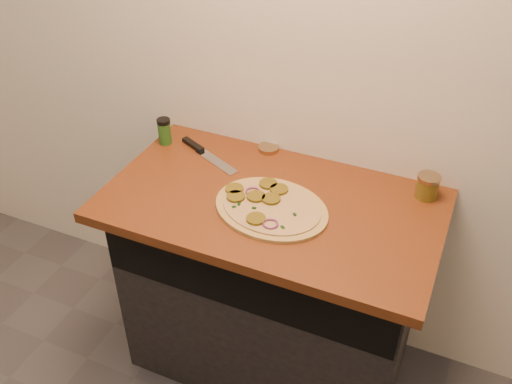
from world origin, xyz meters
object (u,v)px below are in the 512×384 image
at_px(pizza, 270,207).
at_px(salsa_jar, 427,186).
at_px(chefs_knife, 204,153).
at_px(spice_shaker, 164,131).

distance_m(pizza, salsa_jar, 0.57).
height_order(chefs_knife, spice_shaker, spice_shaker).
bearing_deg(spice_shaker, chefs_knife, -3.64).
relative_size(pizza, salsa_jar, 5.44).
bearing_deg(chefs_knife, spice_shaker, 176.36).
bearing_deg(salsa_jar, pizza, -148.85).
xyz_separation_m(pizza, salsa_jar, (0.48, 0.29, 0.03)).
bearing_deg(salsa_jar, spice_shaker, -176.94).
relative_size(pizza, chefs_knife, 1.57).
distance_m(chefs_knife, salsa_jar, 0.87).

